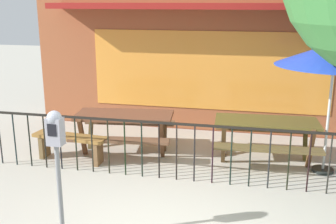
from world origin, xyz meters
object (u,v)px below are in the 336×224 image
at_px(picnic_table_right, 266,129).
at_px(patio_umbrella, 335,55).
at_px(picnic_table_left, 124,122).
at_px(parking_meter_near, 56,142).
at_px(patio_bench, 70,142).

height_order(picnic_table_right, patio_umbrella, patio_umbrella).
distance_m(picnic_table_left, parking_meter_near, 3.06).
relative_size(picnic_table_right, patio_bench, 1.32).
xyz_separation_m(picnic_table_left, parking_meter_near, (0.19, -2.99, 0.65)).
relative_size(picnic_table_left, patio_bench, 1.37).
bearing_deg(patio_umbrella, parking_meter_near, -139.72).
xyz_separation_m(picnic_table_right, patio_bench, (-3.44, -0.72, -0.26)).
bearing_deg(parking_meter_near, patio_umbrella, 40.28).
bearing_deg(patio_umbrella, picnic_table_right, 165.72).
height_order(picnic_table_left, parking_meter_near, parking_meter_near).
relative_size(picnic_table_right, parking_meter_near, 1.15).
bearing_deg(patio_bench, picnic_table_left, 35.29).
bearing_deg(parking_meter_near, picnic_table_left, 93.70).
relative_size(patio_umbrella, parking_meter_near, 1.34).
xyz_separation_m(patio_umbrella, parking_meter_near, (-3.39, -2.87, -0.74)).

